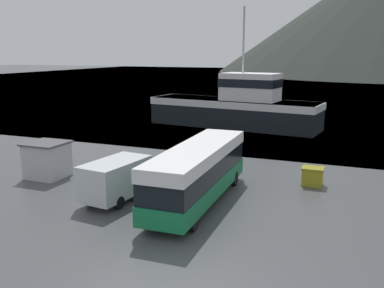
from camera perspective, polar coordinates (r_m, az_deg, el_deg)
ground_plane at (r=16.73m, az=-3.90°, el=-17.18°), size 400.00×400.00×0.00m
water_surface at (r=152.42m, az=19.55°, el=8.47°), size 240.00×240.00×0.00m
tour_bus at (r=23.46m, az=0.83°, el=-3.63°), size 2.74×10.72×3.18m
delivery_van at (r=24.68m, az=-9.29°, el=-4.36°), size 2.82×6.21×2.30m
fishing_boat at (r=47.54m, az=5.97°, el=5.00°), size 19.41×7.16×12.85m
storage_bin at (r=27.78m, az=15.77°, el=-4.15°), size 1.34×1.11×1.15m
dock_kiosk at (r=29.92m, az=-18.75°, el=-1.98°), size 2.57×2.48×2.37m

